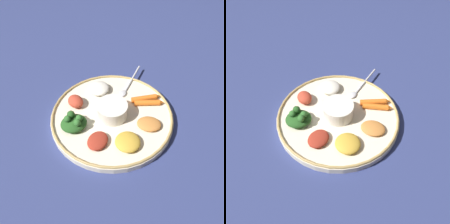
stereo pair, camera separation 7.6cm
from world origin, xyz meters
TOP-DOWN VIEW (x-y plane):
  - ground_plane at (0.00, 0.00)m, footprint 2.40×2.40m
  - platter at (0.00, 0.00)m, footprint 0.39×0.39m
  - platter_rim at (0.00, 0.00)m, footprint 0.38×0.38m
  - center_bowl at (0.00, 0.00)m, footprint 0.10×0.10m
  - spoon at (-0.01, -0.15)m, footprint 0.03×0.18m
  - greens_pile at (0.09, 0.08)m, footprint 0.11×0.11m
  - carrot_near_spoon at (-0.10, -0.09)m, footprint 0.10×0.05m
  - carrot_outer at (-0.08, -0.10)m, footprint 0.09×0.07m
  - mound_rice_white at (0.08, -0.09)m, footprint 0.10×0.10m
  - mound_squash at (-0.12, 0.00)m, footprint 0.09×0.07m
  - mound_berbere_red at (0.13, -0.00)m, footprint 0.07×0.07m
  - mound_lentil_yellow at (-0.08, 0.09)m, footprint 0.10×0.10m
  - mound_beet at (0.00, 0.11)m, footprint 0.06×0.07m

SIDE VIEW (x-z plane):
  - ground_plane at x=0.00m, z-range 0.00..0.00m
  - platter at x=0.00m, z-range 0.00..0.02m
  - platter_rim at x=0.00m, z-range 0.02..0.03m
  - spoon at x=-0.01m, z-range 0.02..0.03m
  - carrot_outer at x=-0.08m, z-range 0.02..0.04m
  - mound_squash at x=-0.12m, z-range 0.02..0.04m
  - carrot_near_spoon at x=-0.10m, z-range 0.02..0.04m
  - mound_beet at x=0.00m, z-range 0.02..0.04m
  - mound_lentil_yellow at x=-0.08m, z-range 0.02..0.04m
  - mound_rice_white at x=0.08m, z-range 0.02..0.05m
  - mound_berbere_red at x=0.13m, z-range 0.02..0.05m
  - greens_pile at x=0.09m, z-range 0.02..0.06m
  - center_bowl at x=0.00m, z-range 0.02..0.07m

